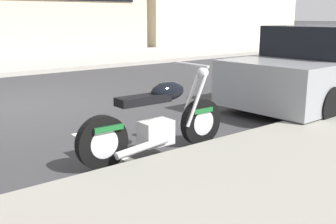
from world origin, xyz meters
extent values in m
plane|color=#333335|center=(0.00, 0.00, 0.00)|extent=(260.00, 260.00, 0.00)
cube|color=#ADA89E|center=(12.00, 6.56, 0.07)|extent=(120.00, 5.00, 0.14)
cube|color=silver|center=(0.00, -3.46, 0.00)|extent=(0.12, 2.20, 0.01)
cylinder|color=black|center=(1.10, -3.89, 0.31)|extent=(0.62, 0.12, 0.62)
cylinder|color=silver|center=(1.10, -3.89, 0.31)|extent=(0.34, 0.13, 0.34)
cylinder|color=black|center=(-0.39, -3.87, 0.31)|extent=(0.62, 0.12, 0.62)
cylinder|color=silver|center=(-0.39, -3.87, 0.31)|extent=(0.34, 0.13, 0.34)
cube|color=silver|center=(0.36, -3.88, 0.30)|extent=(0.40, 0.27, 0.30)
cube|color=black|center=(0.18, -3.88, 0.73)|extent=(0.68, 0.23, 0.10)
ellipsoid|color=black|center=(0.54, -3.88, 0.79)|extent=(0.48, 0.25, 0.24)
cube|color=#196028|center=(-0.34, -3.87, 0.48)|extent=(0.36, 0.19, 0.06)
cube|color=#196028|center=(1.08, -3.89, 0.48)|extent=(0.32, 0.17, 0.06)
cylinder|color=silver|center=(0.95, -3.82, 0.63)|extent=(0.34, 0.05, 0.65)
cylinder|color=silver|center=(0.95, -3.96, 0.63)|extent=(0.34, 0.05, 0.65)
cylinder|color=silver|center=(0.92, -3.89, 1.09)|extent=(0.05, 0.62, 0.04)
sphere|color=silver|center=(1.12, -3.89, 0.97)|extent=(0.15, 0.15, 0.15)
cylinder|color=silver|center=(0.05, -4.02, 0.20)|extent=(0.71, 0.10, 0.16)
cube|color=gray|center=(4.87, -3.51, 0.55)|extent=(4.71, 2.00, 0.79)
cube|color=black|center=(4.83, -3.51, 1.23)|extent=(2.20, 1.77, 0.57)
cylinder|color=black|center=(6.37, -2.62, 0.31)|extent=(0.63, 0.24, 0.62)
cylinder|color=black|center=(3.31, -2.73, 0.31)|extent=(0.63, 0.24, 0.62)
cylinder|color=black|center=(3.36, -4.41, 0.31)|extent=(0.63, 0.24, 0.62)
camera|label=1|loc=(-2.54, -7.71, 1.69)|focal=43.50mm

